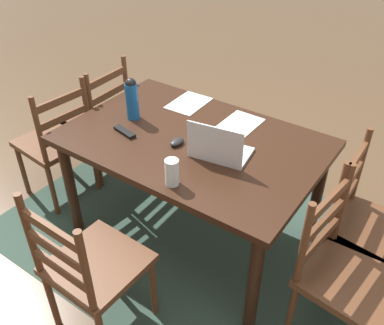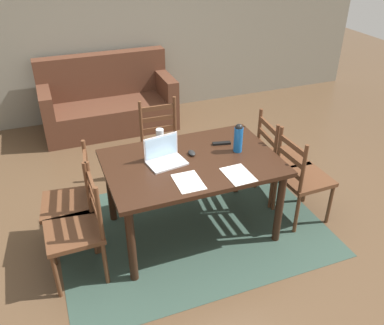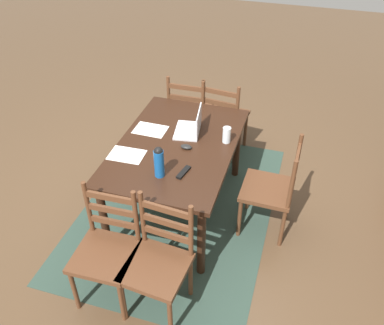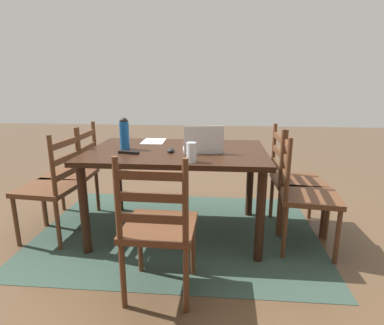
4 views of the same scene
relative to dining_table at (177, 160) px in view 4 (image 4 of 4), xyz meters
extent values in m
plane|color=brown|center=(0.00, 0.00, -0.67)|extent=(14.00, 14.00, 0.00)
cube|color=#2D4238|center=(0.00, 0.00, -0.67)|extent=(2.48, 1.78, 0.01)
cube|color=black|center=(0.00, 0.00, 0.07)|extent=(1.51, 1.01, 0.04)
cylinder|color=black|center=(-0.68, -0.42, -0.31)|extent=(0.07, 0.07, 0.73)
cylinder|color=black|center=(0.68, -0.42, -0.31)|extent=(0.07, 0.07, 0.73)
cylinder|color=black|center=(-0.68, 0.42, -0.31)|extent=(0.07, 0.07, 0.73)
cylinder|color=black|center=(0.68, 0.42, -0.31)|extent=(0.07, 0.07, 0.73)
cube|color=#56331E|center=(-1.09, -0.20, -0.22)|extent=(0.45, 0.45, 0.04)
cylinder|color=#56331E|center=(-1.27, -0.39, -0.46)|extent=(0.04, 0.04, 0.43)
cylinder|color=#56331E|center=(-1.28, -0.01, -0.46)|extent=(0.04, 0.04, 0.43)
cylinder|color=#56331E|center=(-0.89, -0.39, -0.46)|extent=(0.04, 0.04, 0.43)
cylinder|color=#56331E|center=(-0.90, -0.01, -0.46)|extent=(0.04, 0.04, 0.43)
cylinder|color=#56331E|center=(-0.88, -0.39, 0.03)|extent=(0.04, 0.04, 0.50)
cylinder|color=#56331E|center=(-0.89, -0.01, 0.03)|extent=(0.04, 0.04, 0.50)
cube|color=#56331E|center=(-0.89, -0.20, -0.07)|extent=(0.03, 0.36, 0.05)
cube|color=#56331E|center=(-0.89, -0.20, 0.05)|extent=(0.03, 0.36, 0.05)
cube|color=#56331E|center=(-0.89, -0.20, 0.18)|extent=(0.03, 0.36, 0.05)
cube|color=#56331E|center=(1.09, -0.20, -0.22)|extent=(0.45, 0.45, 0.04)
cylinder|color=#56331E|center=(1.27, -0.01, -0.46)|extent=(0.04, 0.04, 0.43)
cylinder|color=#56331E|center=(1.28, -0.39, -0.46)|extent=(0.04, 0.04, 0.43)
cylinder|color=#56331E|center=(0.89, -0.02, -0.46)|extent=(0.04, 0.04, 0.43)
cylinder|color=#56331E|center=(0.90, -0.40, -0.46)|extent=(0.04, 0.04, 0.43)
cylinder|color=#56331E|center=(0.88, -0.02, 0.03)|extent=(0.04, 0.04, 0.50)
cylinder|color=#56331E|center=(0.89, -0.40, 0.03)|extent=(0.04, 0.04, 0.50)
cube|color=#56331E|center=(0.89, -0.21, -0.07)|extent=(0.03, 0.36, 0.05)
cube|color=#56331E|center=(0.89, -0.21, 0.05)|extent=(0.03, 0.36, 0.05)
cube|color=#56331E|center=(0.89, -0.21, 0.18)|extent=(0.03, 0.36, 0.05)
cube|color=#56331E|center=(0.00, 0.83, -0.22)|extent=(0.45, 0.45, 0.04)
cylinder|color=#56331E|center=(0.19, 0.64, -0.46)|extent=(0.04, 0.04, 0.43)
cylinder|color=#56331E|center=(-0.19, 0.65, -0.46)|extent=(0.04, 0.04, 0.43)
cylinder|color=#56331E|center=(0.19, 1.02, -0.46)|extent=(0.04, 0.04, 0.43)
cylinder|color=#56331E|center=(-0.19, 1.03, -0.46)|extent=(0.04, 0.04, 0.43)
cylinder|color=#56331E|center=(0.19, 1.03, 0.03)|extent=(0.04, 0.04, 0.50)
cylinder|color=#56331E|center=(-0.19, 1.04, 0.03)|extent=(0.04, 0.04, 0.50)
cube|color=#56331E|center=(0.00, 1.03, -0.07)|extent=(0.36, 0.03, 0.05)
cube|color=#56331E|center=(0.00, 1.03, 0.05)|extent=(0.36, 0.03, 0.05)
cube|color=#56331E|center=(0.00, 1.03, 0.18)|extent=(0.36, 0.03, 0.05)
cube|color=#56331E|center=(1.09, 0.20, -0.22)|extent=(0.48, 0.48, 0.04)
cylinder|color=#56331E|center=(1.29, 0.37, -0.46)|extent=(0.04, 0.04, 0.43)
cylinder|color=#56331E|center=(1.26, 0.00, -0.46)|extent=(0.04, 0.04, 0.43)
cylinder|color=#56331E|center=(0.91, 0.41, -0.46)|extent=(0.04, 0.04, 0.43)
cylinder|color=#56331E|center=(0.88, 0.03, -0.46)|extent=(0.04, 0.04, 0.43)
cylinder|color=#56331E|center=(0.90, 0.41, 0.03)|extent=(0.04, 0.04, 0.50)
cylinder|color=#56331E|center=(0.87, 0.03, 0.03)|extent=(0.04, 0.04, 0.50)
cube|color=#56331E|center=(0.89, 0.22, -0.07)|extent=(0.06, 0.36, 0.05)
cube|color=#56331E|center=(0.89, 0.22, 0.05)|extent=(0.06, 0.36, 0.05)
cube|color=#56331E|center=(0.89, 0.22, 0.18)|extent=(0.06, 0.36, 0.05)
cube|color=#56331E|center=(-1.09, 0.20, -0.22)|extent=(0.49, 0.49, 0.04)
cylinder|color=#56331E|center=(-1.30, 0.04, -0.46)|extent=(0.04, 0.04, 0.43)
cylinder|color=#56331E|center=(-1.25, 0.41, -0.46)|extent=(0.04, 0.04, 0.43)
cylinder|color=#56331E|center=(-0.92, -0.01, -0.46)|extent=(0.04, 0.04, 0.43)
cylinder|color=#56331E|center=(-0.87, 0.37, -0.46)|extent=(0.04, 0.04, 0.43)
cylinder|color=#56331E|center=(-0.91, -0.01, 0.03)|extent=(0.04, 0.04, 0.50)
cylinder|color=#56331E|center=(-0.86, 0.37, 0.03)|extent=(0.04, 0.04, 0.50)
cube|color=#56331E|center=(-0.89, 0.18, -0.07)|extent=(0.07, 0.36, 0.05)
cube|color=#56331E|center=(-0.89, 0.18, 0.05)|extent=(0.07, 0.36, 0.05)
cube|color=#56331E|center=(-0.89, 0.18, 0.18)|extent=(0.07, 0.36, 0.05)
cube|color=silver|center=(-0.22, 0.03, 0.10)|extent=(0.35, 0.27, 0.02)
cube|color=silver|center=(-0.24, 0.13, 0.21)|extent=(0.32, 0.06, 0.21)
cube|color=#A5CCEA|center=(-0.24, 0.13, 0.21)|extent=(0.29, 0.05, 0.19)
cylinder|color=#145199|center=(0.45, 0.01, 0.21)|extent=(0.08, 0.08, 0.24)
sphere|color=black|center=(0.45, 0.01, 0.33)|extent=(0.07, 0.07, 0.07)
cylinder|color=silver|center=(-0.16, 0.41, 0.17)|extent=(0.07, 0.07, 0.15)
ellipsoid|color=black|center=(0.04, 0.10, 0.11)|extent=(0.06, 0.10, 0.03)
cube|color=black|center=(0.37, 0.18, 0.10)|extent=(0.18, 0.08, 0.02)
cube|color=white|center=(-0.15, -0.30, 0.09)|extent=(0.21, 0.30, 0.00)
cube|color=white|center=(0.28, -0.35, 0.09)|extent=(0.22, 0.30, 0.00)
camera|label=1|loc=(-1.22, 1.75, 1.44)|focal=39.83mm
camera|label=2|loc=(-1.11, -2.87, 1.92)|focal=38.26mm
camera|label=3|loc=(2.81, 1.00, 2.17)|focal=38.66mm
camera|label=4|loc=(-0.36, 2.62, 0.67)|focal=29.46mm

